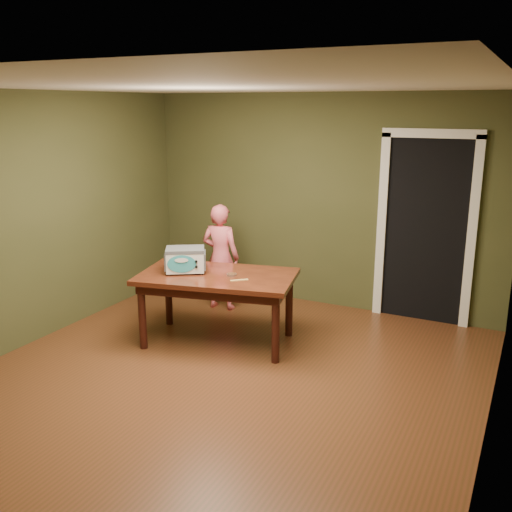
{
  "coord_description": "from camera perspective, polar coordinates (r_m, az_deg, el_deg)",
  "views": [
    {
      "loc": [
        2.43,
        -4.04,
        2.45
      ],
      "look_at": [
        -0.11,
        1.0,
        0.95
      ],
      "focal_mm": 40.0,
      "sensor_mm": 36.0,
      "label": 1
    }
  ],
  "objects": [
    {
      "name": "floor",
      "position": [
        5.31,
        -3.85,
        -12.62
      ],
      "size": [
        5.0,
        5.0,
        0.0
      ],
      "primitive_type": "plane",
      "color": "#5D2D1A",
      "rests_on": "ground"
    },
    {
      "name": "child",
      "position": [
        6.96,
        -3.55,
        -0.1
      ],
      "size": [
        0.5,
        0.35,
        1.31
      ],
      "primitive_type": "imported",
      "rotation": [
        0.0,
        0.0,
        3.22
      ],
      "color": "#ED616F",
      "rests_on": "floor"
    },
    {
      "name": "spatula",
      "position": [
        5.7,
        -1.68,
        -2.42
      ],
      "size": [
        0.15,
        0.14,
        0.01
      ],
      "primitive_type": "cube",
      "rotation": [
        0.0,
        0.0,
        0.73
      ],
      "color": "#ECC367",
      "rests_on": "dining_table"
    },
    {
      "name": "doorway",
      "position": [
        7.05,
        17.03,
        2.83
      ],
      "size": [
        1.1,
        0.66,
        2.25
      ],
      "color": "black",
      "rests_on": "ground"
    },
    {
      "name": "baking_pan",
      "position": [
        5.86,
        -2.45,
        -1.86
      ],
      "size": [
        0.1,
        0.1,
        0.02
      ],
      "color": "silver",
      "rests_on": "dining_table"
    },
    {
      "name": "dining_table",
      "position": [
        5.95,
        -3.9,
        -2.75
      ],
      "size": [
        1.76,
        1.23,
        0.75
      ],
      "rotation": [
        0.0,
        0.0,
        0.22
      ],
      "color": "#38160C",
      "rests_on": "floor"
    },
    {
      "name": "toy_oven",
      "position": [
        6.0,
        -7.09,
        -0.3
      ],
      "size": [
        0.49,
        0.45,
        0.26
      ],
      "rotation": [
        0.0,
        0.0,
        0.55
      ],
      "color": "#4C4F54",
      "rests_on": "dining_table"
    },
    {
      "name": "room_shell",
      "position": [
        4.77,
        -4.21,
        5.88
      ],
      "size": [
        4.52,
        5.02,
        2.61
      ],
      "color": "#424424",
      "rests_on": "ground"
    }
  ]
}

